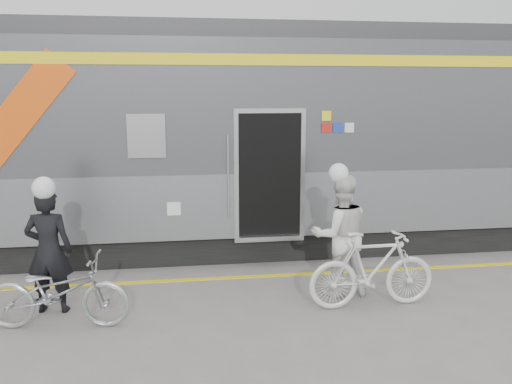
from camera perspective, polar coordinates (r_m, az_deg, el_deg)
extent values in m
plane|color=slate|center=(6.83, -1.61, -15.10)|extent=(90.00, 90.00, 0.00)
cube|color=black|center=(10.68, -11.74, -4.30)|extent=(24.00, 2.70, 0.50)
cube|color=#9EA0A5|center=(10.51, -11.91, -0.08)|extent=(24.00, 3.00, 1.10)
cube|color=#575A5E|center=(10.33, -12.26, 8.95)|extent=(24.00, 3.00, 2.20)
cube|color=#38383A|center=(10.38, -12.54, 15.86)|extent=(24.00, 2.64, 0.30)
cube|color=yellow|center=(8.84, -13.09, 13.53)|extent=(24.00, 0.02, 0.18)
cube|color=#EB530D|center=(9.15, -24.22, 6.81)|extent=(1.96, 0.01, 2.19)
cube|color=black|center=(8.84, -11.47, 5.80)|extent=(0.55, 0.02, 0.65)
cube|color=black|center=(9.25, 1.24, 1.85)|extent=(1.05, 0.45, 2.10)
cube|color=silver|center=(9.04, 1.46, 1.64)|extent=(1.20, 0.02, 2.25)
cylinder|color=silver|center=(8.93, -2.95, 1.52)|extent=(0.04, 0.04, 1.40)
cube|color=silver|center=(9.22, 1.47, -4.73)|extent=(1.05, 0.25, 0.06)
cube|color=yellow|center=(9.15, 7.42, 7.96)|extent=(0.16, 0.01, 0.16)
cube|color=red|center=(9.16, 7.39, 6.71)|extent=(0.16, 0.01, 0.16)
cube|color=#1A38A9|center=(9.22, 8.60, 6.71)|extent=(0.16, 0.01, 0.16)
cube|color=silver|center=(9.28, 9.79, 6.70)|extent=(0.16, 0.01, 0.16)
cube|color=silver|center=(9.00, -8.64, -1.76)|extent=(0.22, 0.01, 0.22)
cube|color=yellow|center=(8.80, -3.31, -9.02)|extent=(24.00, 0.12, 0.01)
imported|color=black|center=(7.79, -20.97, -5.80)|extent=(0.66, 0.47, 1.71)
imported|color=#A6A8AE|center=(7.36, -20.14, -9.86)|extent=(1.85, 0.81, 0.94)
imported|color=silver|center=(7.99, 8.84, -4.51)|extent=(0.89, 0.70, 1.79)
imported|color=silver|center=(7.69, 12.14, -7.97)|extent=(1.82, 0.56, 1.08)
sphere|color=white|center=(7.58, -21.47, 1.49)|extent=(0.30, 0.30, 0.30)
sphere|color=white|center=(7.79, 9.06, 2.88)|extent=(0.29, 0.29, 0.29)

